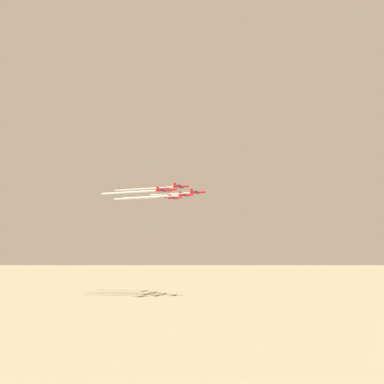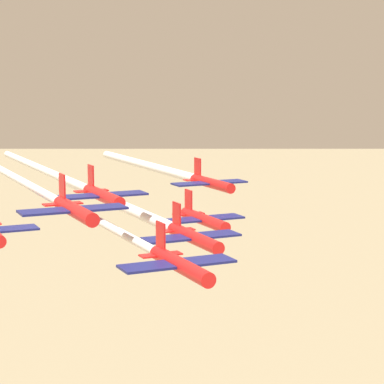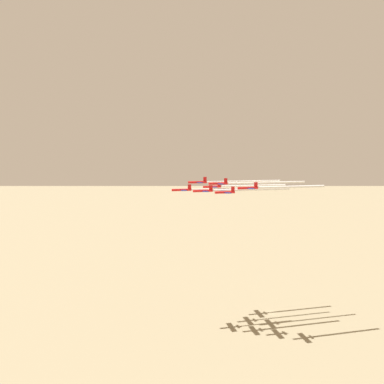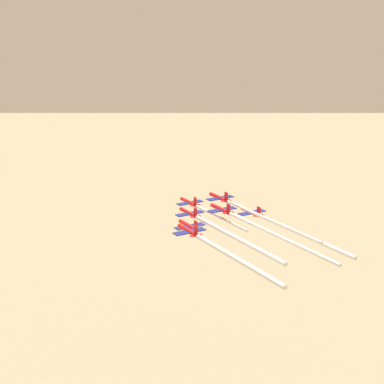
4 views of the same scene
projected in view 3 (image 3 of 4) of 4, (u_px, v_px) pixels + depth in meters
ground_plane at (271, 313)px, 217.65m from camera, size 3000.00×3000.00×0.00m
jet_0 at (182, 190)px, 206.19m from camera, size 10.16×10.36×3.67m
jet_1 at (204, 191)px, 202.57m from camera, size 10.16×10.36×3.67m
jet_2 at (198, 182)px, 214.13m from camera, size 10.16×10.36×3.67m
jet_3 at (226, 192)px, 198.98m from camera, size 10.16×10.36×3.67m
jet_4 at (219, 183)px, 210.55m from camera, size 10.16×10.36×3.67m
jet_5 at (213, 187)px, 222.85m from camera, size 10.16×10.36×3.67m
jet_6 at (249, 188)px, 195.05m from camera, size 10.16×10.36×3.67m
smoke_trail_0 at (217, 189)px, 210.73m from camera, size 17.07×26.23×0.89m
smoke_trail_1 at (252, 190)px, 208.80m from camera, size 25.55×39.25×1.35m
smoke_trail_2 at (244, 181)px, 220.40m from camera, size 25.36×39.28×0.93m
smoke_trail_4 at (267, 183)px, 217.07m from camera, size 26.68×41.27×1.06m
smoke_trail_5 at (254, 186)px, 228.68m from camera, size 23.55×36.17×1.27m
smoke_trail_6 at (291, 187)px, 200.53m from camera, size 21.93×33.55×1.34m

